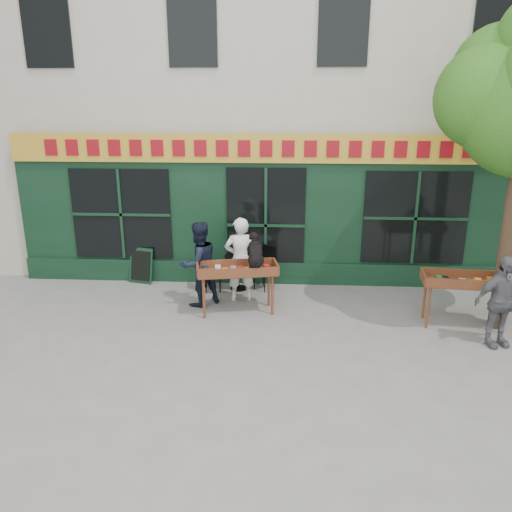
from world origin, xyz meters
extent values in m
plane|color=slate|center=(0.00, 0.00, 0.00)|extent=(80.00, 80.00, 0.00)
cube|color=beige|center=(0.00, 6.00, 5.00)|extent=(14.00, 7.00, 10.00)
cube|color=black|center=(0.00, 2.42, 1.60)|extent=(11.00, 0.16, 3.20)
cube|color=gold|center=(0.00, 2.30, 3.00)|extent=(11.00, 0.06, 0.60)
cube|color=maroon|center=(0.00, 2.26, 3.00)|extent=(9.60, 0.03, 0.34)
cube|color=black|center=(0.00, 2.32, 0.25)|extent=(11.00, 0.10, 0.50)
cube|color=black|center=(0.00, 2.32, 1.35)|extent=(1.70, 0.05, 2.50)
cube|color=black|center=(-3.20, 2.32, 1.55)|extent=(2.20, 0.05, 2.00)
cube|color=black|center=(3.20, 2.32, 1.55)|extent=(2.20, 0.05, 2.00)
cylinder|color=#382619|center=(4.30, 0.30, 1.80)|extent=(0.28, 0.28, 3.60)
sphere|color=#175413|center=(3.70, 0.50, 4.00)|extent=(1.70, 1.70, 1.70)
sphere|color=#175413|center=(4.00, 0.90, 4.40)|extent=(1.60, 1.60, 1.60)
cylinder|color=brown|center=(-1.07, 0.32, 0.40)|extent=(0.05, 0.05, 0.80)
cylinder|color=brown|center=(0.21, 0.57, 0.40)|extent=(0.05, 0.05, 0.80)
cylinder|color=brown|center=(-1.15, 0.75, 0.40)|extent=(0.05, 0.05, 0.80)
cylinder|color=brown|center=(0.12, 1.00, 0.40)|extent=(0.05, 0.05, 0.80)
cube|color=brown|center=(-0.47, 0.66, 0.82)|extent=(1.58, 0.86, 0.05)
cube|color=brown|center=(-0.41, 0.38, 0.90)|extent=(1.48, 0.33, 0.18)
cube|color=brown|center=(-0.53, 0.95, 0.90)|extent=(1.48, 0.33, 0.18)
cube|color=brown|center=(-0.47, 0.66, 0.88)|extent=(1.35, 0.64, 0.06)
imported|color=white|center=(-0.47, 1.31, 0.87)|extent=(0.70, 0.53, 1.74)
cylinder|color=brown|center=(3.02, 0.15, 0.40)|extent=(0.05, 0.05, 0.80)
cylinder|color=brown|center=(4.31, 0.02, 0.40)|extent=(0.05, 0.05, 0.80)
cylinder|color=brown|center=(3.06, 0.58, 0.40)|extent=(0.05, 0.05, 0.80)
cylinder|color=brown|center=(4.36, 0.46, 0.40)|extent=(0.05, 0.05, 0.80)
cube|color=brown|center=(3.69, 0.30, 0.82)|extent=(1.55, 0.72, 0.05)
cube|color=brown|center=(3.66, 0.01, 0.90)|extent=(1.50, 0.19, 0.18)
cube|color=brown|center=(3.72, 0.59, 0.90)|extent=(1.50, 0.19, 0.18)
cube|color=brown|center=(3.69, 0.30, 0.88)|extent=(1.33, 0.53, 0.06)
imported|color=#5C5C61|center=(3.99, -0.45, 0.78)|extent=(0.99, 0.60, 1.57)
cylinder|color=black|center=(-0.57, 1.91, 0.02)|extent=(0.36, 0.36, 0.03)
cylinder|color=black|center=(-0.57, 1.91, 0.38)|extent=(0.04, 0.04, 0.72)
cylinder|color=black|center=(-0.57, 1.91, 0.75)|extent=(0.60, 0.60, 0.03)
cube|color=black|center=(-1.12, 1.81, 0.45)|extent=(0.40, 0.40, 0.03)
cube|color=black|center=(-1.28, 1.79, 0.70)|extent=(0.07, 0.36, 0.50)
cylinder|color=black|center=(-0.95, 1.68, 0.22)|extent=(0.02, 0.02, 0.44)
cylinder|color=black|center=(-0.99, 1.97, 0.22)|extent=(0.02, 0.02, 0.44)
cylinder|color=black|center=(-1.25, 1.64, 0.22)|extent=(0.02, 0.02, 0.44)
cylinder|color=black|center=(-1.28, 1.94, 0.22)|extent=(0.02, 0.02, 0.44)
cube|color=black|center=(-0.02, 1.96, 0.45)|extent=(0.51, 0.51, 0.03)
cube|color=black|center=(0.09, 2.09, 0.70)|extent=(0.30, 0.24, 0.50)
cylinder|color=black|center=(-0.23, 1.93, 0.22)|extent=(0.02, 0.02, 0.44)
cylinder|color=black|center=(0.01, 1.75, 0.22)|extent=(0.02, 0.02, 0.44)
cylinder|color=black|center=(-0.04, 2.17, 0.22)|extent=(0.02, 0.02, 0.44)
cylinder|color=black|center=(0.19, 1.98, 0.22)|extent=(0.02, 0.02, 0.44)
imported|color=gray|center=(-0.57, 1.91, 0.93)|extent=(0.20, 0.17, 0.32)
imported|color=black|center=(-1.27, 1.01, 0.85)|extent=(1.05, 1.04, 1.71)
cube|color=black|center=(-2.81, 2.20, 0.40)|extent=(0.59, 0.32, 0.79)
cube|color=black|center=(-2.81, 2.18, 0.40)|extent=(0.49, 0.28, 0.65)
camera|label=1|loc=(0.44, -8.29, 3.92)|focal=35.00mm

